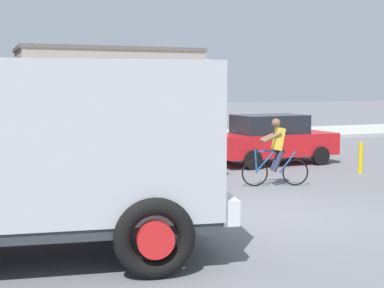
{
  "coord_description": "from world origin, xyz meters",
  "views": [
    {
      "loc": [
        -5.32,
        -9.13,
        2.58
      ],
      "look_at": [
        -0.69,
        2.5,
        1.2
      ],
      "focal_mm": 50.9,
      "sensor_mm": 36.0,
      "label": 1
    }
  ],
  "objects_px": {
    "truck_foreground": "(35,146)",
    "car_white_mid": "(272,139)",
    "cyclist": "(276,152)",
    "bollard_far": "(361,158)",
    "traffic_light_pole": "(206,105)",
    "car_far_side": "(55,134)"
  },
  "relations": [
    {
      "from": "traffic_light_pole",
      "to": "car_far_side",
      "type": "relative_size",
      "value": 0.76
    },
    {
      "from": "car_white_mid",
      "to": "car_far_side",
      "type": "height_order",
      "value": "same"
    },
    {
      "from": "car_white_mid",
      "to": "car_far_side",
      "type": "distance_m",
      "value": 7.72
    },
    {
      "from": "car_far_side",
      "to": "bollard_far",
      "type": "height_order",
      "value": "car_far_side"
    },
    {
      "from": "cyclist",
      "to": "car_far_side",
      "type": "xyz_separation_m",
      "value": [
        -4.42,
        7.89,
        -0.05
      ]
    },
    {
      "from": "truck_foreground",
      "to": "car_white_mid",
      "type": "xyz_separation_m",
      "value": [
        8.11,
        7.1,
        -0.85
      ]
    },
    {
      "from": "traffic_light_pole",
      "to": "car_white_mid",
      "type": "relative_size",
      "value": 0.79
    },
    {
      "from": "traffic_light_pole",
      "to": "car_far_side",
      "type": "distance_m",
      "value": 7.79
    },
    {
      "from": "cyclist",
      "to": "car_white_mid",
      "type": "distance_m",
      "value": 3.91
    },
    {
      "from": "traffic_light_pole",
      "to": "bollard_far",
      "type": "height_order",
      "value": "traffic_light_pole"
    },
    {
      "from": "car_white_mid",
      "to": "bollard_far",
      "type": "xyz_separation_m",
      "value": [
        1.44,
        -2.6,
        -0.37
      ]
    },
    {
      "from": "car_white_mid",
      "to": "cyclist",
      "type": "bearing_deg",
      "value": -118.7
    },
    {
      "from": "traffic_light_pole",
      "to": "bollard_far",
      "type": "xyz_separation_m",
      "value": [
        4.93,
        0.1,
        -1.62
      ]
    },
    {
      "from": "car_far_side",
      "to": "bollard_far",
      "type": "bearing_deg",
      "value": -42.37
    },
    {
      "from": "truck_foreground",
      "to": "car_white_mid",
      "type": "height_order",
      "value": "truck_foreground"
    },
    {
      "from": "cyclist",
      "to": "bollard_far",
      "type": "height_order",
      "value": "cyclist"
    },
    {
      "from": "truck_foreground",
      "to": "car_far_side",
      "type": "xyz_separation_m",
      "value": [
        1.81,
        11.56,
        -0.85
      ]
    },
    {
      "from": "truck_foreground",
      "to": "cyclist",
      "type": "xyz_separation_m",
      "value": [
        6.23,
        3.67,
        -0.8
      ]
    },
    {
      "from": "car_white_mid",
      "to": "bollard_far",
      "type": "relative_size",
      "value": 4.49
    },
    {
      "from": "truck_foreground",
      "to": "car_far_side",
      "type": "height_order",
      "value": "truck_foreground"
    },
    {
      "from": "car_far_side",
      "to": "traffic_light_pole",
      "type": "bearing_deg",
      "value": -68.56
    },
    {
      "from": "cyclist",
      "to": "truck_foreground",
      "type": "bearing_deg",
      "value": -149.5
    }
  ]
}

